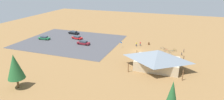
{
  "coord_description": "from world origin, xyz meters",
  "views": [
    {
      "loc": [
        -13.12,
        61.04,
        22.5
      ],
      "look_at": [
        6.9,
        5.34,
        1.2
      ],
      "focal_mm": 31.4,
      "sensor_mm": 36.0,
      "label": 1
    }
  ],
  "objects": [
    {
      "name": "bicycle_silver_yard_center",
      "position": [
        -7.96,
        -4.61,
        0.35
      ],
      "size": [
        1.62,
        0.48,
        0.81
      ],
      "color": "black",
      "rests_on": "ground"
    },
    {
      "name": "bicycle_teal_mid_cluster",
      "position": [
        -11.2,
        -2.52,
        0.38
      ],
      "size": [
        1.67,
        0.74,
        0.82
      ],
      "color": "black",
      "rests_on": "ground"
    },
    {
      "name": "car_maroon_back_corner",
      "position": [
        19.85,
        0.28,
        0.76
      ],
      "size": [
        4.81,
        2.04,
        1.43
      ],
      "color": "maroon",
      "rests_on": "parking_lot_asphalt"
    },
    {
      "name": "pine_far_west",
      "position": [
        19.25,
        32.27,
        5.03
      ],
      "size": [
        3.66,
        3.66,
        7.83
      ],
      "color": "brown",
      "rests_on": "ground"
    },
    {
      "name": "bicycle_white_trailside",
      "position": [
        -10.9,
        -0.02,
        0.35
      ],
      "size": [
        1.25,
        1.1,
        0.76
      ],
      "color": "black",
      "rests_on": "ground"
    },
    {
      "name": "bicycle_yellow_front_row",
      "position": [
        -12.1,
        -3.98,
        0.36
      ],
      "size": [
        1.08,
        1.43,
        0.77
      ],
      "color": "black",
      "rests_on": "ground"
    },
    {
      "name": "bicycle_red_yard_front",
      "position": [
        -9.38,
        -3.33,
        0.37
      ],
      "size": [
        1.49,
        0.98,
        0.85
      ],
      "color": "black",
      "rests_on": "ground"
    },
    {
      "name": "visitor_crossing_yard",
      "position": [
        1.22,
        -4.57,
        0.85
      ],
      "size": [
        0.36,
        0.4,
        1.64
      ],
      "color": "#2D3347",
      "rests_on": "ground"
    },
    {
      "name": "pine_far_east",
      "position": [
        -13.03,
        33.22,
        5.31
      ],
      "size": [
        2.44,
        2.44,
        8.07
      ],
      "color": "brown",
      "rests_on": "ground"
    },
    {
      "name": "visitor_at_bikes",
      "position": [
        -0.04,
        -5.44,
        0.9
      ],
      "size": [
        0.36,
        0.37,
        1.72
      ],
      "color": "#2D3347",
      "rests_on": "ground"
    },
    {
      "name": "bike_pavilion",
      "position": [
        -8.22,
        11.81,
        2.89
      ],
      "size": [
        13.58,
        9.95,
        5.21
      ],
      "color": "#C6B28E",
      "rests_on": "ground"
    },
    {
      "name": "bicycle_green_near_sign",
      "position": [
        -0.38,
        5.67,
        0.37
      ],
      "size": [
        0.89,
        1.58,
        0.81
      ],
      "color": "black",
      "rests_on": "ground"
    },
    {
      "name": "car_black_by_curb",
      "position": [
        30.72,
        -11.43,
        0.74
      ],
      "size": [
        4.97,
        2.37,
        1.4
      ],
      "color": "black",
      "rests_on": "parking_lot_asphalt"
    },
    {
      "name": "car_green_front_row",
      "position": [
        37.57,
        -0.23,
        0.72
      ],
      "size": [
        4.51,
        1.96,
        1.34
      ],
      "color": "#1E6B3D",
      "rests_on": "parking_lot_asphalt"
    },
    {
      "name": "lot_sign",
      "position": [
        5.88,
        -1.24,
        1.41
      ],
      "size": [
        0.56,
        0.08,
        2.2
      ],
      "color": "#99999E",
      "rests_on": "ground"
    },
    {
      "name": "bicycle_blue_near_porch",
      "position": [
        -14.34,
        -0.58,
        0.4
      ],
      "size": [
        0.48,
        1.78,
        0.87
      ],
      "color": "black",
      "rests_on": "ground"
    },
    {
      "name": "bicycle_purple_yard_right",
      "position": [
        -14.92,
        -4.27,
        0.39
      ],
      "size": [
        0.48,
        1.76,
        0.89
      ],
      "color": "black",
      "rests_on": "ground"
    },
    {
      "name": "car_red_far_end",
      "position": [
        25.54,
        -5.17,
        0.68
      ],
      "size": [
        4.72,
        2.65,
        1.25
      ],
      "color": "red",
      "rests_on": "parking_lot_asphalt"
    },
    {
      "name": "parking_lot_asphalt",
      "position": [
        26.32,
        -1.71,
        0.03
      ],
      "size": [
        36.62,
        29.83,
        0.05
      ],
      "primitive_type": "cube",
      "color": "#424247",
      "rests_on": "ground"
    },
    {
      "name": "bicycle_orange_lone_east",
      "position": [
        -9.16,
        -0.76,
        0.35
      ],
      "size": [
        0.77,
        1.49,
        0.79
      ],
      "color": "black",
      "rests_on": "ground"
    },
    {
      "name": "ground",
      "position": [
        0.0,
        0.0,
        0.0
      ],
      "size": [
        160.0,
        160.0,
        0.0
      ],
      "primitive_type": "plane",
      "color": "olive",
      "rests_on": "ground"
    },
    {
      "name": "trash_bin",
      "position": [
        -2.75,
        -7.73,
        0.45
      ],
      "size": [
        0.6,
        0.6,
        0.9
      ],
      "primitive_type": "cylinder",
      "color": "brown",
      "rests_on": "ground"
    }
  ]
}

